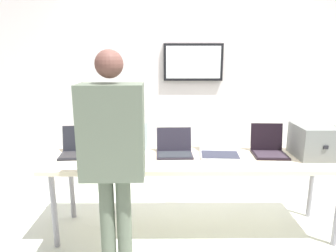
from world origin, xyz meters
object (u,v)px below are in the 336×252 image
Objects in this scene: equipment_box at (315,141)px; workbench at (195,163)px; coffee_mug at (104,162)px; laptop_station_0 at (81,148)px; laptop_station_3 at (219,148)px; laptop_station_1 at (128,147)px; laptop_station_2 at (174,149)px; laptop_station_4 at (269,148)px; person at (113,148)px.

workbench is at bearing -178.57° from equipment_box.
equipment_box is 1.93m from coffee_mug.
laptop_station_0 is 0.45m from coffee_mug.
laptop_station_1 is at bearing 179.37° from laptop_station_3.
laptop_station_4 reaches higher than laptop_station_2.
equipment_box reaches higher than workbench.
laptop_station_0 is 0.23× the size of person.
laptop_station_1 is at bearing 179.18° from laptop_station_4.
coffee_mug is (-1.04, -0.36, -0.01)m from laptop_station_3.
equipment_box is 0.42m from laptop_station_4.
equipment_box is at bearing -1.90° from laptop_station_0.
workbench is 0.96m from person.
laptop_station_4 is (0.71, 0.10, 0.12)m from workbench.
equipment_box is at bearing -5.25° from laptop_station_3.
equipment_box is 0.23× the size of person.
coffee_mug is at bearing -171.72° from equipment_box.
laptop_station_3 is 1.10m from coffee_mug.
person reaches higher than laptop_station_4.
laptop_station_3 reaches higher than laptop_station_0.
laptop_station_3 reaches higher than coffee_mug.
laptop_station_0 is 0.90m from laptop_station_2.
coffee_mug is at bearing -167.00° from laptop_station_4.
workbench is 0.24m from laptop_station_2.
laptop_station_3 is (0.43, 0.01, 0.00)m from laptop_station_2.
laptop_station_1 is (0.45, 0.02, 0.00)m from laptop_station_0.
laptop_station_0 is 3.98× the size of coffee_mug.
laptop_station_4 is (1.35, -0.02, 0.00)m from laptop_station_1.
person reaches higher than coffee_mug.
workbench is 1.09m from laptop_station_0.
laptop_station_0 is 1.80m from laptop_station_4.
laptop_station_3 is at bearing 39.48° from person.
equipment_box is 1.88m from person.
equipment_box is 4.04× the size of coffee_mug.
laptop_station_2 is at bearing -2.40° from laptop_station_1.
laptop_station_4 is at bearing -0.02° from laptop_station_2.
laptop_station_0 is at bearing 121.44° from person.
laptop_station_4 is at bearing -0.82° from laptop_station_1.
laptop_station_1 is 0.22× the size of person.
workbench is 6.91× the size of laptop_station_0.
laptop_station_0 is 1.04× the size of laptop_station_1.
laptop_station_2 reaches higher than workbench.
workbench is 8.20× the size of laptop_station_4.
workbench is 0.84m from coffee_mug.
laptop_station_1 is 1.35m from laptop_station_4.
laptop_station_4 is (0.47, -0.01, 0.00)m from laptop_station_3.
coffee_mug is (-0.15, 0.37, -0.24)m from person.
laptop_station_0 is 1.19× the size of laptop_station_4.
laptop_station_1 is (-1.75, 0.09, -0.09)m from equipment_box.
person is at bearing -67.65° from coffee_mug.
laptop_station_1 is 0.77m from person.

